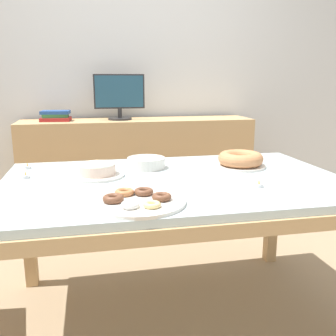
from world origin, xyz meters
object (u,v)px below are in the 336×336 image
computer_monitor (119,97)px  cake_golden_bundt (240,160)px  tealight_left_edge (97,163)px  pastry_platter (138,200)px  plate_stack (146,163)px  tealight_centre (26,176)px  tealight_near_front (259,185)px  cake_chocolate_round (97,171)px  tealight_near_cakes (27,167)px  book_stack (56,116)px

computer_monitor → cake_golden_bundt: size_ratio=1.51×
computer_monitor → tealight_left_edge: size_ratio=10.60×
pastry_platter → plate_stack: plate_stack is taller
tealight_centre → tealight_near_front: (1.07, -0.39, 0.00)m
computer_monitor → tealight_near_front: size_ratio=10.60×
cake_golden_bundt → plate_stack: size_ratio=1.34×
cake_chocolate_round → cake_golden_bundt: size_ratio=0.96×
tealight_left_edge → tealight_near_cakes: (-0.38, -0.01, 0.00)m
cake_golden_bundt → tealight_near_front: size_ratio=7.03×
cake_chocolate_round → cake_golden_bundt: bearing=4.0°
cake_chocolate_round → plate_stack: bearing=27.1°
plate_stack → tealight_left_edge: (-0.27, 0.13, -0.02)m
pastry_platter → tealight_near_front: size_ratio=9.44×
plate_stack → tealight_near_front: bearing=-47.2°
tealight_near_front → computer_monitor: bearing=106.4°
pastry_platter → plate_stack: (0.12, 0.61, 0.02)m
computer_monitor → tealight_left_edge: computer_monitor is taller
book_stack → tealight_centre: 1.31m
cake_golden_bundt → tealight_centre: size_ratio=7.03×
cake_golden_bundt → tealight_left_edge: bearing=164.8°
tealight_left_edge → book_stack: bearing=106.0°
plate_stack → tealight_near_front: (0.45, -0.49, -0.02)m
pastry_platter → book_stack: bearing=103.9°
computer_monitor → pastry_platter: (-0.08, -1.80, -0.33)m
computer_monitor → tealight_centre: (-0.58, -1.29, -0.33)m
tealight_near_cakes → tealight_near_front: size_ratio=1.00×
cake_chocolate_round → cake_golden_bundt: (0.80, 0.06, 0.01)m
cake_chocolate_round → plate_stack: (0.27, 0.14, 0.00)m
cake_chocolate_round → cake_golden_bundt: 0.80m
book_stack → cake_chocolate_round: bearing=-77.4°
tealight_left_edge → tealight_near_front: size_ratio=1.00×
tealight_near_front → tealight_left_edge: bearing=139.2°
pastry_platter → cake_chocolate_round: bearing=107.4°
cake_chocolate_round → tealight_near_front: size_ratio=6.75×
book_stack → tealight_near_front: bearing=-58.7°
book_stack → plate_stack: (0.57, -1.19, -0.16)m
pastry_platter → tealight_left_edge: size_ratio=9.44×
book_stack → tealight_left_edge: bearing=-74.0°
cake_chocolate_round → tealight_centre: size_ratio=6.75×
tealight_centre → cake_golden_bundt: bearing=0.7°
cake_golden_bundt → tealight_left_edge: cake_golden_bundt is taller
cake_chocolate_round → plate_stack: cake_chocolate_round is taller
tealight_near_front → cake_golden_bundt: bearing=79.3°
cake_golden_bundt → pastry_platter: cake_golden_bundt is taller
computer_monitor → plate_stack: bearing=-87.9°
cake_golden_bundt → book_stack: bearing=130.6°
tealight_centre → tealight_near_front: 1.14m
cake_chocolate_round → tealight_near_front: cake_chocolate_round is taller
book_stack → tealight_left_edge: book_stack is taller
pastry_platter → tealight_centre: size_ratio=9.44×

